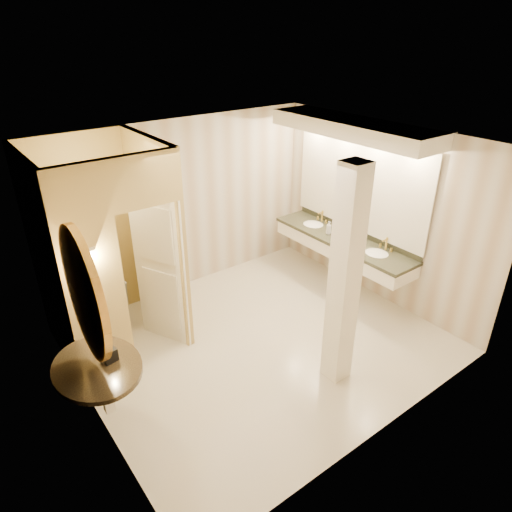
{
  "coord_description": "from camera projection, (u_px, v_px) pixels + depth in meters",
  "views": [
    {
      "loc": [
        -3.09,
        -4.0,
        3.91
      ],
      "look_at": [
        0.08,
        0.2,
        1.21
      ],
      "focal_mm": 32.0,
      "sensor_mm": 36.0,
      "label": 1
    }
  ],
  "objects": [
    {
      "name": "wall_left",
      "position": [
        79.0,
        316.0,
        4.46
      ],
      "size": [
        0.02,
        4.0,
        2.7
      ],
      "primitive_type": "cube",
      "color": "beige",
      "rests_on": "floor"
    },
    {
      "name": "soap_bottle_b",
      "position": [
        350.0,
        237.0,
        7.07
      ],
      "size": [
        0.12,
        0.12,
        0.13
      ],
      "primitive_type": "imported",
      "rotation": [
        0.0,
        0.0,
        -0.32
      ],
      "color": "silver",
      "rests_on": "vanity"
    },
    {
      "name": "soap_bottle_a",
      "position": [
        359.0,
        242.0,
        6.94
      ],
      "size": [
        0.06,
        0.07,
        0.12
      ],
      "primitive_type": "imported",
      "rotation": [
        0.0,
        0.0,
        -0.28
      ],
      "color": "beige",
      "rests_on": "vanity"
    },
    {
      "name": "pillar",
      "position": [
        344.0,
        280.0,
        5.08
      ],
      "size": [
        0.27,
        0.27,
        2.7
      ],
      "primitive_type": "cube",
      "color": "white",
      "rests_on": "floor"
    },
    {
      "name": "floor",
      "position": [
        260.0,
        341.0,
        6.28
      ],
      "size": [
        4.5,
        4.5,
        0.0
      ],
      "primitive_type": "plane",
      "color": "beige",
      "rests_on": "ground"
    },
    {
      "name": "console_shelf",
      "position": [
        91.0,
        326.0,
        4.31
      ],
      "size": [
        1.06,
        1.06,
        1.98
      ],
      "color": "black",
      "rests_on": "floor"
    },
    {
      "name": "wall_sconce",
      "position": [
        90.0,
        256.0,
        4.76
      ],
      "size": [
        0.14,
        0.14,
        0.42
      ],
      "color": "gold",
      "rests_on": "toilet_closet"
    },
    {
      "name": "soap_bottle_c",
      "position": [
        329.0,
        228.0,
        7.29
      ],
      "size": [
        0.09,
        0.09,
        0.21
      ],
      "primitive_type": "imported",
      "rotation": [
        0.0,
        0.0,
        0.06
      ],
      "color": "#C6B28C",
      "rests_on": "vanity"
    },
    {
      "name": "tissue_box",
      "position": [
        109.0,
        355.0,
        4.57
      ],
      "size": [
        0.16,
        0.16,
        0.14
      ],
      "primitive_type": "cube",
      "rotation": [
        0.0,
        0.0,
        0.17
      ],
      "color": "black",
      "rests_on": "console_shelf"
    },
    {
      "name": "toilet_closet",
      "position": [
        143.0,
        248.0,
        5.73
      ],
      "size": [
        1.5,
        1.55,
        2.7
      ],
      "color": "#CEBB6C",
      "rests_on": "floor"
    },
    {
      "name": "toilet",
      "position": [
        99.0,
        302.0,
        6.38
      ],
      "size": [
        0.62,
        0.9,
        0.84
      ],
      "primitive_type": "imported",
      "rotation": [
        0.0,
        0.0,
        3.35
      ],
      "color": "white",
      "rests_on": "floor"
    },
    {
      "name": "ceiling",
      "position": [
        261.0,
        145.0,
        5.05
      ],
      "size": [
        4.5,
        4.5,
        0.0
      ],
      "primitive_type": "plane",
      "rotation": [
        3.14,
        0.0,
        0.0
      ],
      "color": "white",
      "rests_on": "wall_back"
    },
    {
      "name": "vanity",
      "position": [
        349.0,
        192.0,
        6.88
      ],
      "size": [
        0.75,
        2.7,
        2.09
      ],
      "color": "white",
      "rests_on": "floor"
    },
    {
      "name": "wall_front",
      "position": [
        392.0,
        331.0,
        4.24
      ],
      "size": [
        4.5,
        0.02,
        2.7
      ],
      "primitive_type": "cube",
      "color": "beige",
      "rests_on": "floor"
    },
    {
      "name": "wall_back",
      "position": [
        182.0,
        207.0,
        7.08
      ],
      "size": [
        4.5,
        0.02,
        2.7
      ],
      "primitive_type": "cube",
      "color": "beige",
      "rests_on": "floor"
    },
    {
      "name": "wall_right",
      "position": [
        379.0,
        213.0,
        6.87
      ],
      "size": [
        0.02,
        4.0,
        2.7
      ],
      "primitive_type": "cube",
      "color": "beige",
      "rests_on": "floor"
    }
  ]
}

